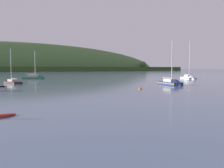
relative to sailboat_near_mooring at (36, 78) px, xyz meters
The scene contains 6 objects.
far_shoreline_hill 200.89m from the sailboat_near_mooring, 80.50° to the left, with size 477.09×101.81×65.34m.
sailboat_near_mooring is the anchor object (origin of this frame).
sailboat_midwater_white 49.64m from the sailboat_near_mooring, 34.83° to the right, with size 5.59×7.99×13.18m.
sailboat_far_left 22.27m from the sailboat_near_mooring, 118.38° to the right, with size 3.36×6.43×8.85m.
sailboat_outer_reach 46.24m from the sailboat_near_mooring, 69.10° to the right, with size 3.74×7.52×10.05m.
mooring_buoy_midchannel 47.17m from the sailboat_near_mooring, 84.07° to the right, with size 0.60×0.60×0.68m.
Camera 1 is at (-25.19, -3.03, 3.54)m, focal length 36.97 mm.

